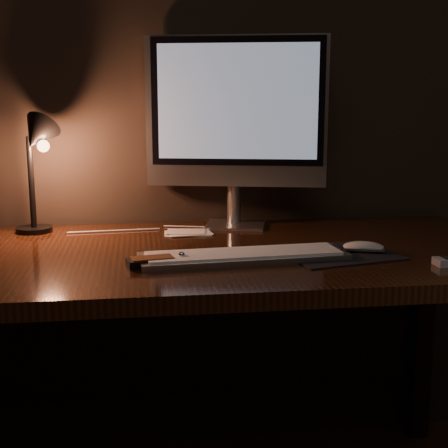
{
  "coord_description": "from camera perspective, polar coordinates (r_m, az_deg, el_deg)",
  "views": [
    {
      "loc": [
        -0.17,
        0.33,
        1.11
      ],
      "look_at": [
        0.03,
        1.73,
        0.84
      ],
      "focal_mm": 50.0,
      "sensor_mm": 36.0,
      "label": 1
    }
  ],
  "objects": [
    {
      "name": "media_remote",
      "position": [
        1.43,
        -5.89,
        -3.36
      ],
      "size": [
        0.16,
        0.08,
        0.03
      ],
      "rotation": [
        0.0,
        0.0,
        0.19
      ],
      "color": "black",
      "rests_on": "desk"
    },
    {
      "name": "desk_lamp",
      "position": [
        1.8,
        -16.79,
        6.3
      ],
      "size": [
        0.16,
        0.17,
        0.34
      ],
      "rotation": [
        0.0,
        0.0,
        -0.09
      ],
      "color": "black",
      "rests_on": "desk"
    },
    {
      "name": "papers",
      "position": [
        1.77,
        -3.34,
        -0.8
      ],
      "size": [
        0.13,
        0.09,
        0.01
      ],
      "primitive_type": "cube",
      "rotation": [
        0.0,
        0.0,
        -0.03
      ],
      "color": "white",
      "rests_on": "desk"
    },
    {
      "name": "monitor",
      "position": [
        1.83,
        1.11,
        9.88
      ],
      "size": [
        0.52,
        0.19,
        0.55
      ],
      "rotation": [
        0.0,
        0.0,
        -0.24
      ],
      "color": "silver",
      "rests_on": "desk"
    },
    {
      "name": "mousepad",
      "position": [
        1.55,
        10.38,
        -2.7
      ],
      "size": [
        0.31,
        0.27,
        0.0
      ],
      "primitive_type": "cube",
      "rotation": [
        0.0,
        0.0,
        0.22
      ],
      "color": "black",
      "rests_on": "desk"
    },
    {
      "name": "desk",
      "position": [
        1.68,
        -1.77,
        -6.07
      ],
      "size": [
        1.6,
        0.75,
        0.75
      ],
      "color": "black",
      "rests_on": "ground"
    },
    {
      "name": "mouse",
      "position": [
        1.58,
        12.62,
        -2.19
      ],
      "size": [
        0.11,
        0.08,
        0.02
      ],
      "primitive_type": "ellipsoid",
      "rotation": [
        0.0,
        0.0,
        -0.33
      ],
      "color": "white",
      "rests_on": "desk"
    },
    {
      "name": "keyboard",
      "position": [
        1.48,
        1.81,
        -2.89
      ],
      "size": [
        0.5,
        0.17,
        0.02
      ],
      "primitive_type": "cube",
      "rotation": [
        0.0,
        0.0,
        0.08
      ],
      "color": "silver",
      "rests_on": "desk"
    },
    {
      "name": "cable",
      "position": [
        1.82,
        -5.88,
        -0.52
      ],
      "size": [
        0.51,
        0.07,
        0.0
      ],
      "primitive_type": "cylinder",
      "rotation": [
        0.0,
        1.57,
        -0.12
      ],
      "color": "white",
      "rests_on": "desk"
    }
  ]
}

